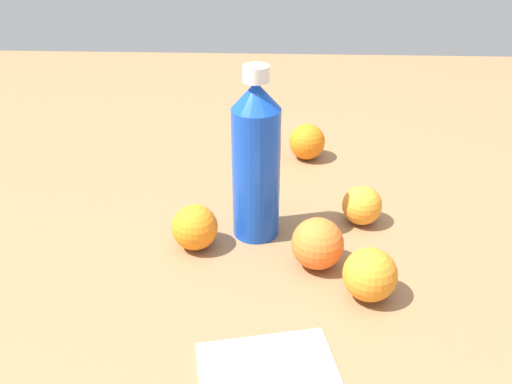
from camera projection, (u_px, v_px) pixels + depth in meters
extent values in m
plane|color=olive|center=(234.00, 244.00, 0.92)|extent=(2.40, 2.40, 0.00)
cylinder|color=blue|center=(256.00, 174.00, 0.89)|extent=(0.08, 0.08, 0.23)
cone|color=blue|center=(256.00, 95.00, 0.83)|extent=(0.08, 0.08, 0.04)
cylinder|color=white|center=(256.00, 74.00, 0.81)|extent=(0.04, 0.04, 0.02)
sphere|color=orange|center=(195.00, 227.00, 0.89)|extent=(0.08, 0.08, 0.08)
sphere|color=orange|center=(362.00, 205.00, 0.96)|extent=(0.07, 0.07, 0.07)
sphere|color=orange|center=(318.00, 244.00, 0.84)|extent=(0.08, 0.08, 0.08)
sphere|color=orange|center=(307.00, 142.00, 1.19)|extent=(0.08, 0.08, 0.08)
sphere|color=orange|center=(370.00, 275.00, 0.78)|extent=(0.08, 0.08, 0.08)
cube|color=white|center=(270.00, 379.00, 0.66)|extent=(0.20, 0.18, 0.01)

